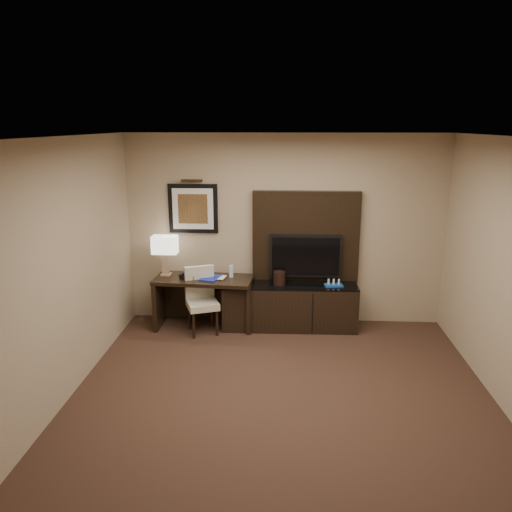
# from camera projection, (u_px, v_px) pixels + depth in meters

# --- Properties ---
(floor) EXTENTS (4.50, 5.00, 0.01)m
(floor) POSITION_uv_depth(u_px,v_px,m) (281.00, 413.00, 5.03)
(floor) COLOR #342017
(floor) RESTS_ON ground
(ceiling) EXTENTS (4.50, 5.00, 0.01)m
(ceiling) POSITION_uv_depth(u_px,v_px,m) (285.00, 138.00, 4.33)
(ceiling) COLOR silver
(ceiling) RESTS_ON wall_back
(wall_back) EXTENTS (4.50, 0.01, 2.70)m
(wall_back) POSITION_uv_depth(u_px,v_px,m) (285.00, 230.00, 7.09)
(wall_back) COLOR tan
(wall_back) RESTS_ON floor
(wall_front) EXTENTS (4.50, 0.01, 2.70)m
(wall_front) POSITION_uv_depth(u_px,v_px,m) (277.00, 458.00, 2.27)
(wall_front) COLOR tan
(wall_front) RESTS_ON floor
(wall_left) EXTENTS (0.01, 5.00, 2.70)m
(wall_left) POSITION_uv_depth(u_px,v_px,m) (50.00, 281.00, 4.81)
(wall_left) COLOR tan
(wall_left) RESTS_ON floor
(desk) EXTENTS (1.40, 0.68, 0.73)m
(desk) POSITION_uv_depth(u_px,v_px,m) (204.00, 302.00, 7.07)
(desk) COLOR black
(desk) RESTS_ON floor
(credenza) EXTENTS (1.89, 0.56, 0.65)m
(credenza) POSITION_uv_depth(u_px,v_px,m) (290.00, 306.00, 7.06)
(credenza) COLOR black
(credenza) RESTS_ON floor
(tv_wall_panel) EXTENTS (1.50, 0.12, 1.30)m
(tv_wall_panel) POSITION_uv_depth(u_px,v_px,m) (306.00, 237.00, 7.03)
(tv_wall_panel) COLOR black
(tv_wall_panel) RESTS_ON wall_back
(tv) EXTENTS (1.00, 0.08, 0.60)m
(tv) POSITION_uv_depth(u_px,v_px,m) (305.00, 256.00, 7.00)
(tv) COLOR black
(tv) RESTS_ON tv_wall_panel
(artwork) EXTENTS (0.70, 0.04, 0.70)m
(artwork) POSITION_uv_depth(u_px,v_px,m) (193.00, 209.00, 7.07)
(artwork) COLOR black
(artwork) RESTS_ON wall_back
(picture_light) EXTENTS (0.04, 0.04, 0.30)m
(picture_light) POSITION_uv_depth(u_px,v_px,m) (192.00, 181.00, 6.93)
(picture_light) COLOR #422915
(picture_light) RESTS_ON wall_back
(desk_chair) EXTENTS (0.55, 0.58, 0.84)m
(desk_chair) POSITION_uv_depth(u_px,v_px,m) (203.00, 304.00, 6.85)
(desk_chair) COLOR beige
(desk_chair) RESTS_ON floor
(table_lamp) EXTENTS (0.40, 0.30, 0.58)m
(table_lamp) POSITION_uv_depth(u_px,v_px,m) (165.00, 255.00, 7.03)
(table_lamp) COLOR tan
(table_lamp) RESTS_ON desk
(desk_phone) EXTENTS (0.23, 0.21, 0.10)m
(desk_phone) POSITION_uv_depth(u_px,v_px,m) (189.00, 274.00, 6.96)
(desk_phone) COLOR black
(desk_phone) RESTS_ON desk
(blue_folder) EXTENTS (0.30, 0.35, 0.02)m
(blue_folder) POSITION_uv_depth(u_px,v_px,m) (211.00, 278.00, 6.94)
(blue_folder) COLOR #18269C
(blue_folder) RESTS_ON desk
(book) EXTENTS (0.15, 0.04, 0.20)m
(book) POSITION_uv_depth(u_px,v_px,m) (214.00, 271.00, 6.94)
(book) COLOR #BAB292
(book) RESTS_ON desk
(water_bottle) EXTENTS (0.06, 0.06, 0.17)m
(water_bottle) POSITION_uv_depth(u_px,v_px,m) (231.00, 271.00, 6.98)
(water_bottle) COLOR silver
(water_bottle) RESTS_ON desk
(ice_bucket) EXTENTS (0.20, 0.20, 0.19)m
(ice_bucket) POSITION_uv_depth(u_px,v_px,m) (279.00, 278.00, 6.93)
(ice_bucket) COLOR black
(ice_bucket) RESTS_ON credenza
(minibar_tray) EXTENTS (0.26, 0.18, 0.09)m
(minibar_tray) POSITION_uv_depth(u_px,v_px,m) (334.00, 283.00, 6.88)
(minibar_tray) COLOR #174597
(minibar_tray) RESTS_ON credenza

